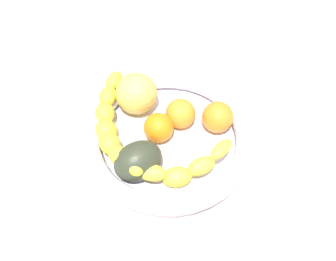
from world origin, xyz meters
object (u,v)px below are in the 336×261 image
fruit_bowl (168,138)px  avocado_dark (138,161)px  banana_draped_right (176,168)px  orange_front (179,113)px  banana_draped_left (111,126)px  apple_yellow (137,94)px  orange_mid_left (157,129)px  orange_mid_right (218,117)px

fruit_bowl → avocado_dark: (7.69, -1.18, 2.28)cm
avocado_dark → banana_draped_right: bearing=107.9°
orange_front → avocado_dark: size_ratio=0.66×
fruit_bowl → orange_front: orange_front is taller
banana_draped_left → apple_yellow: (-7.91, 0.26, 0.76)cm
banana_draped_left → orange_mid_left: size_ratio=3.44×
fruit_bowl → orange_mid_left: bearing=-77.2°
orange_front → orange_mid_left: orange_front is taller
orange_mid_right → fruit_bowl: bearing=-41.5°
banana_draped_left → orange_front: banana_draped_left is taller
banana_draped_right → apple_yellow: size_ratio=2.12×
banana_draped_left → avocado_dark: 8.61cm
banana_draped_left → banana_draped_right: (1.87, 13.62, -0.11)cm
orange_front → orange_mid_right: bearing=110.0°
fruit_bowl → avocado_dark: size_ratio=3.66×
banana_draped_left → orange_mid_left: banana_draped_left is taller
fruit_bowl → banana_draped_right: (5.80, 4.69, 2.11)cm
orange_mid_left → orange_mid_right: 10.82cm
banana_draped_left → orange_mid_right: size_ratio=3.22×
apple_yellow → avocado_dark: bearing=32.7°
banana_draped_right → apple_yellow: 16.58cm
banana_draped_right → orange_front: bearing=-154.0°
banana_draped_left → orange_mid_right: same height
apple_yellow → avocado_dark: apple_yellow is taller
banana_draped_right → orange_front: size_ratio=3.02×
fruit_bowl → orange_front: (-4.55, -0.35, 1.85)cm
orange_mid_left → apple_yellow: size_ratio=0.69×
fruit_bowl → banana_draped_left: bearing=-66.3°
orange_mid_right → avocado_dark: avocado_dark is taller
banana_draped_left → orange_front: size_ratio=3.36×
apple_yellow → banana_draped_left: bearing=-1.9°
fruit_bowl → orange_front: bearing=-175.6°
orange_front → orange_mid_right: (-2.34, 6.44, 0.12)cm
banana_draped_right → apple_yellow: bearing=-126.2°
avocado_dark → fruit_bowl: bearing=171.3°
orange_mid_right → apple_yellow: apple_yellow is taller
orange_front → orange_mid_left: 5.21cm
orange_mid_right → avocado_dark: bearing=-26.5°
orange_mid_left → fruit_bowl: bearing=102.8°
banana_draped_right → orange_front: 11.52cm
fruit_bowl → banana_draped_left: (3.92, -8.92, 2.22)cm
fruit_bowl → banana_draped_right: 7.75cm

